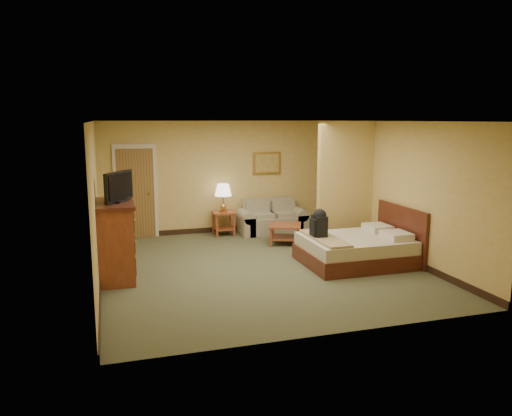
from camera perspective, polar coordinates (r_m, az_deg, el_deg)
name	(u,v)px	position (r m, az deg, el deg)	size (l,w,h in m)	color
floor	(259,267)	(9.08, 0.32, -6.74)	(6.00, 6.00, 0.00)	#4D4F33
ceiling	(259,121)	(8.69, 0.33, 9.89)	(6.00, 6.00, 0.00)	white
back_wall	(221,177)	(11.67, -4.03, 3.53)	(5.50, 0.02, 2.60)	tan
left_wall	(95,203)	(8.42, -17.87, 0.49)	(0.02, 6.00, 2.60)	tan
right_wall	(395,190)	(9.95, 15.65, 2.03)	(0.02, 6.00, 2.60)	tan
partition	(345,185)	(10.45, 10.15, 2.62)	(1.20, 0.15, 2.60)	tan
door	(136,192)	(11.40, -13.57, 1.76)	(0.94, 0.16, 2.10)	beige
baseboard	(222,229)	(11.87, -3.94, -2.43)	(5.50, 0.02, 0.12)	black
loveseat	(272,222)	(11.73, 1.84, -1.58)	(1.57, 0.73, 0.79)	gray
side_table	(223,220)	(11.47, -3.74, -1.33)	(0.50, 0.50, 0.55)	maroon
table_lamp	(223,191)	(11.36, -3.78, 1.98)	(0.39, 0.39, 0.64)	#B68042
coffee_table	(285,230)	(10.66, 3.35, -2.52)	(0.87, 0.87, 0.43)	maroon
wall_picture	(267,163)	(11.91, 1.25, 5.14)	(0.69, 0.04, 0.54)	#B78E3F
dresser	(115,240)	(8.60, -15.80, -3.57)	(0.64, 1.22, 1.30)	maroon
tv	(119,187)	(8.44, -15.41, 2.28)	(0.47, 0.73, 0.50)	black
bed	(358,249)	(9.41, 11.62, -4.57)	(1.93, 1.60, 1.04)	#451910
backpack	(319,223)	(9.07, 7.26, -1.69)	(0.25, 0.32, 0.54)	black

